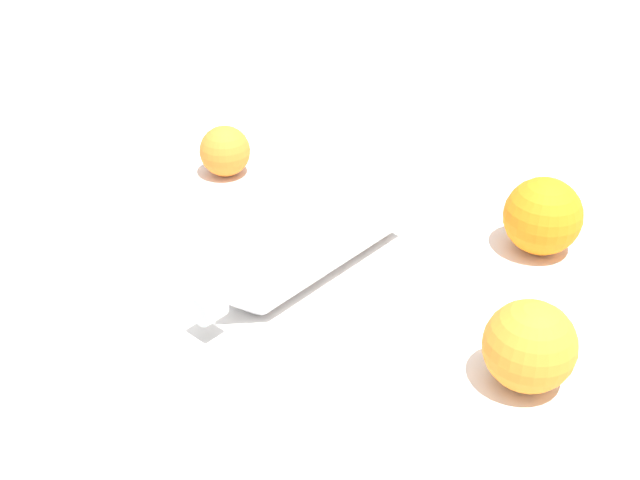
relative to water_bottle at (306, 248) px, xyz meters
The scene contains 6 objects.
ground_plane 0.07m from the water_bottle, 56.55° to the left, with size 2.40×2.40×0.00m, color silver.
water_bottle is the anchor object (origin of this frame).
orange_0 0.24m from the water_bottle, 151.56° to the left, with size 0.06×0.06×0.06m, color orange.
orange_1 0.25m from the water_bottle, 48.01° to the left, with size 0.08×0.08×0.08m, color orange.
orange_2 0.24m from the water_bottle, ahead, with size 0.08×0.08×0.08m, color orange.
folded_napkin 0.42m from the water_bottle, 66.09° to the left, with size 0.15×0.12×0.01m, color white.
Camera 1 is at (0.39, -0.60, 0.48)m, focal length 46.75 mm.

